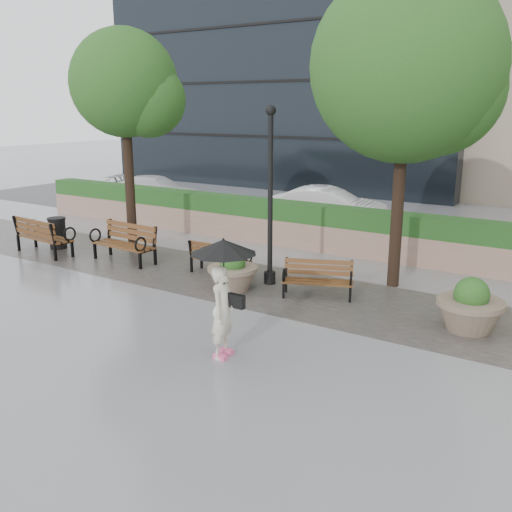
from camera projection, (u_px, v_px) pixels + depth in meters
The scene contains 17 objects.
ground at pixel (177, 323), 11.34m from camera, with size 100.00×100.00×0.00m, color gray.
cobble_strip at pixel (259, 285), 13.77m from camera, with size 28.00×3.20×0.01m, color #383330.
hedge_wall at pixel (332, 229), 16.84m from camera, with size 24.00×0.80×1.35m.
asphalt_street at pixel (380, 228), 20.25m from camera, with size 40.00×7.00×0.00m, color black.
bench_0 at pixel (44, 244), 16.58m from camera, with size 2.05×0.96×1.07m.
bench_1 at pixel (125, 251), 15.76m from camera, with size 1.99×0.88×1.05m.
bench_2 at pixel (220, 265), 14.56m from camera, with size 1.62×0.69×0.85m.
bench_3 at pixel (317, 287), 12.82m from camera, with size 1.66×1.16×0.83m.
planter_left at pixel (233, 274), 13.31m from camera, with size 1.17×1.17×0.98m.
planter_right at pixel (470, 310), 10.87m from camera, with size 1.27×1.27×1.07m.
trash_bin at pixel (58, 234), 17.20m from camera, with size 0.54×0.54×0.90m, color black.
lamppost at pixel (270, 208), 13.41m from camera, with size 0.28×0.28×4.21m.
tree_0 at pixel (130, 88), 15.84m from camera, with size 3.14×2.99×6.31m.
tree_1 at pixel (414, 72), 12.47m from camera, with size 4.25×4.25×7.17m.
car_left at pixel (157, 191), 24.87m from camera, with size 1.75×4.32×1.25m, color white.
car_right at pixel (328, 207), 20.35m from camera, with size 1.48×4.25×1.40m, color white.
pedestrian at pixel (223, 287), 9.56m from camera, with size 1.12×1.12×2.05m.
Camera 1 is at (7.11, -8.05, 4.18)m, focal length 40.00 mm.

